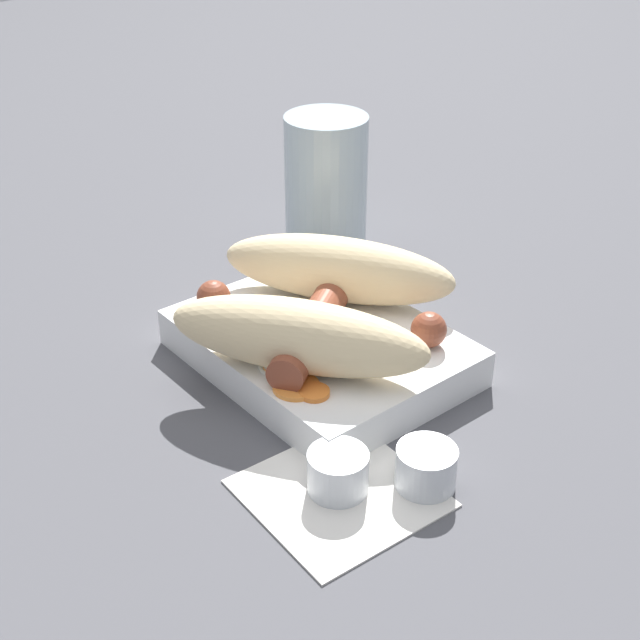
{
  "coord_description": "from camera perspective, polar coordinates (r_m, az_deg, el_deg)",
  "views": [
    {
      "loc": [
        -0.45,
        0.37,
        0.39
      ],
      "look_at": [
        0.0,
        0.0,
        0.04
      ],
      "focal_mm": 50.0,
      "sensor_mm": 36.0,
      "label": 1
    }
  ],
  "objects": [
    {
      "name": "ground_plane",
      "position": [
        0.71,
        -0.0,
        -2.82
      ],
      "size": [
        3.0,
        3.0,
        0.0
      ],
      "primitive_type": "plane",
      "color": "#4C4C51"
    },
    {
      "name": "condiment_cup_near",
      "position": [
        0.58,
        1.15,
        -9.86
      ],
      "size": [
        0.04,
        0.04,
        0.03
      ],
      "color": "silver",
      "rests_on": "ground_plane"
    },
    {
      "name": "pickled_veggies",
      "position": [
        0.64,
        -1.96,
        -3.27
      ],
      "size": [
        0.07,
        0.06,
        0.01
      ],
      "color": "orange",
      "rests_on": "food_tray"
    },
    {
      "name": "bread_roll",
      "position": [
        0.68,
        -0.06,
        1.28
      ],
      "size": [
        0.25,
        0.24,
        0.05
      ],
      "color": "beige",
      "rests_on": "food_tray"
    },
    {
      "name": "drink_glass",
      "position": [
        0.85,
        0.38,
        8.51
      ],
      "size": [
        0.08,
        0.08,
        0.14
      ],
      "color": "silver",
      "rests_on": "ground_plane"
    },
    {
      "name": "condiment_cup_far",
      "position": [
        0.59,
        6.79,
        -9.52
      ],
      "size": [
        0.04,
        0.04,
        0.03
      ],
      "color": "silver",
      "rests_on": "ground_plane"
    },
    {
      "name": "napkin",
      "position": [
        0.59,
        1.26,
        -10.97
      ],
      "size": [
        0.12,
        0.12,
        0.0
      ],
      "color": "white",
      "rests_on": "ground_plane"
    },
    {
      "name": "food_tray",
      "position": [
        0.7,
        -0.0,
        -1.78
      ],
      "size": [
        0.22,
        0.16,
        0.03
      ],
      "color": "white",
      "rests_on": "ground_plane"
    },
    {
      "name": "sausage",
      "position": [
        0.69,
        -0.14,
        0.46
      ],
      "size": [
        0.17,
        0.16,
        0.03
      ],
      "color": "brown",
      "rests_on": "food_tray"
    }
  ]
}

